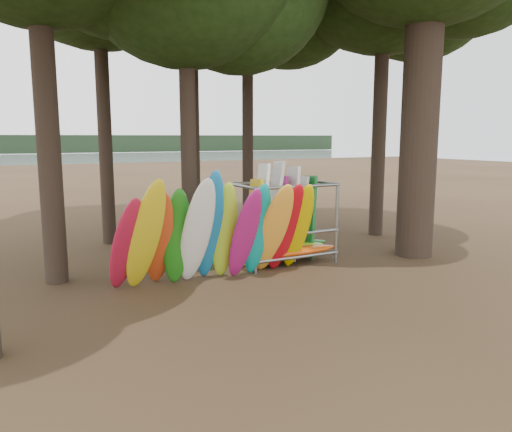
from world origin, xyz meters
name	(u,v)px	position (x,y,z in m)	size (l,w,h in m)	color
ground	(283,279)	(0.00, 0.00, 0.00)	(120.00, 120.00, 0.00)	#47331E
lake	(50,164)	(0.00, 60.00, 0.00)	(160.00, 160.00, 0.00)	gray
far_shore	(27,144)	(0.00, 110.00, 2.00)	(160.00, 4.00, 4.00)	black
kayak_row	(220,233)	(-1.52, 0.44, 1.25)	(5.33, 2.16, 2.95)	#BA1736
storage_rack	(283,225)	(0.92, 1.54, 1.06)	(3.21, 1.56, 2.91)	gray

